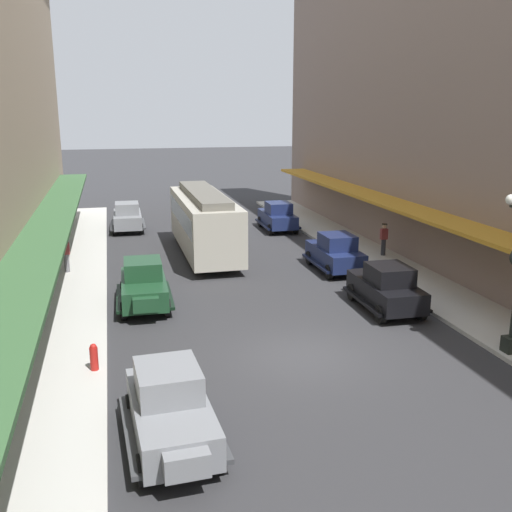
# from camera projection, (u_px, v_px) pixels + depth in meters

# --- Properties ---
(ground_plane) EXTENTS (200.00, 200.00, 0.00)m
(ground_plane) POSITION_uv_depth(u_px,v_px,m) (301.00, 356.00, 18.61)
(ground_plane) COLOR #2D2D30
(sidewalk_left) EXTENTS (3.00, 60.00, 0.15)m
(sidewalk_left) POSITION_uv_depth(u_px,v_px,m) (54.00, 379.00, 16.83)
(sidewalk_left) COLOR #B7B5AD
(sidewalk_left) RESTS_ON ground
(sidewalk_right) EXTENTS (3.00, 60.00, 0.15)m
(sidewalk_right) POSITION_uv_depth(u_px,v_px,m) (507.00, 332.00, 20.34)
(sidewalk_right) COLOR #B7B5AD
(sidewalk_right) RESTS_ON ground
(parked_car_0) EXTENTS (2.31, 4.32, 1.84)m
(parked_car_0) POSITION_uv_depth(u_px,v_px,m) (170.00, 406.00, 13.55)
(parked_car_0) COLOR slate
(parked_car_0) RESTS_ON ground
(parked_car_1) EXTENTS (2.20, 4.28, 1.84)m
(parked_car_1) POSITION_uv_depth(u_px,v_px,m) (278.00, 216.00, 37.43)
(parked_car_1) COLOR #19234C
(parked_car_1) RESTS_ON ground
(parked_car_2) EXTENTS (2.22, 4.29, 1.84)m
(parked_car_2) POSITION_uv_depth(u_px,v_px,m) (144.00, 283.00, 23.02)
(parked_car_2) COLOR #193D23
(parked_car_2) RESTS_ON ground
(parked_car_3) EXTENTS (2.15, 4.26, 1.84)m
(parked_car_3) POSITION_uv_depth(u_px,v_px,m) (335.00, 252.00, 28.11)
(parked_car_3) COLOR #19234C
(parked_car_3) RESTS_ON ground
(parked_car_4) EXTENTS (2.21, 4.29, 1.84)m
(parked_car_4) POSITION_uv_depth(u_px,v_px,m) (386.00, 286.00, 22.64)
(parked_car_4) COLOR black
(parked_car_4) RESTS_ON ground
(parked_car_5) EXTENTS (2.21, 4.28, 1.84)m
(parked_car_5) POSITION_uv_depth(u_px,v_px,m) (127.00, 216.00, 37.29)
(parked_car_5) COLOR slate
(parked_car_5) RESTS_ON ground
(streetcar) EXTENTS (2.54, 9.60, 3.46)m
(streetcar) POSITION_uv_depth(u_px,v_px,m) (204.00, 220.00, 30.84)
(streetcar) COLOR #ADA899
(streetcar) RESTS_ON ground
(fire_hydrant) EXTENTS (0.24, 0.24, 0.82)m
(fire_hydrant) POSITION_uv_depth(u_px,v_px,m) (94.00, 357.00, 17.18)
(fire_hydrant) COLOR #B21E19
(fire_hydrant) RESTS_ON sidewalk_left
(pedestrian_0) EXTENTS (0.36, 0.24, 1.64)m
(pedestrian_0) POSITION_uv_depth(u_px,v_px,m) (66.00, 255.00, 27.36)
(pedestrian_0) COLOR slate
(pedestrian_0) RESTS_ON sidewalk_left
(pedestrian_1) EXTENTS (0.36, 0.28, 1.67)m
(pedestrian_1) POSITION_uv_depth(u_px,v_px,m) (384.00, 239.00, 30.49)
(pedestrian_1) COLOR #2D2D33
(pedestrian_1) RESTS_ON sidewalk_right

